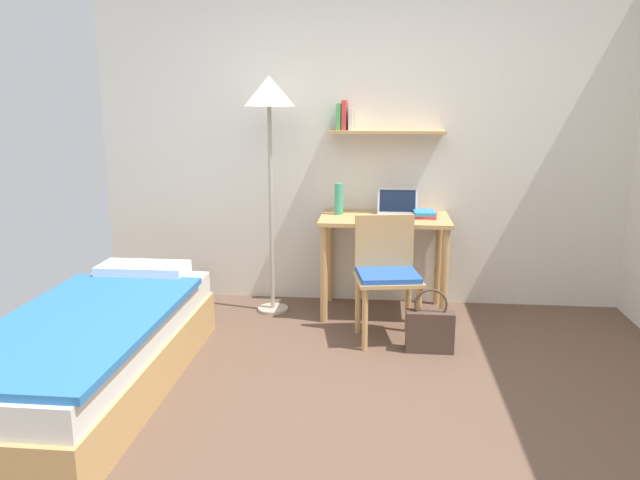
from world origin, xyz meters
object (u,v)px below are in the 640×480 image
(standing_lamp, at_px, (269,106))
(water_bottle, at_px, (339,199))
(laptop, at_px, (397,208))
(bed, at_px, (93,351))
(book_stack, at_px, (424,214))
(desk_chair, at_px, (387,271))
(desk, at_px, (384,236))
(handbag, at_px, (430,330))

(standing_lamp, bearing_deg, water_bottle, 12.54)
(standing_lamp, relative_size, laptop, 5.77)
(bed, bearing_deg, book_stack, 38.05)
(desk_chair, distance_m, laptop, 0.69)
(bed, xyz_separation_m, desk, (1.65, 1.50, 0.38))
(desk_chair, xyz_separation_m, book_stack, (0.28, 0.55, 0.30))
(book_stack, bearing_deg, laptop, 167.05)
(standing_lamp, xyz_separation_m, water_bottle, (0.51, 0.11, -0.70))
(bed, bearing_deg, desk, 42.25)
(bed, height_order, desk, desk)
(standing_lamp, bearing_deg, book_stack, 3.58)
(desk, relative_size, laptop, 3.13)
(water_bottle, height_order, book_stack, water_bottle)
(handbag, bearing_deg, standing_lamp, 149.54)
(desk, height_order, desk_chair, desk_chair)
(laptop, height_order, book_stack, laptop)
(desk_chair, distance_m, book_stack, 0.69)
(book_stack, xyz_separation_m, handbag, (0.01, -0.77, -0.64))
(water_bottle, distance_m, handbag, 1.28)
(desk, height_order, water_bottle, water_bottle)
(bed, distance_m, desk_chair, 1.94)
(standing_lamp, height_order, book_stack, standing_lamp)
(desk, bearing_deg, standing_lamp, -177.02)
(desk, height_order, handbag, desk)
(standing_lamp, height_order, water_bottle, standing_lamp)
(desk_chair, xyz_separation_m, laptop, (0.08, 0.60, 0.33))
(book_stack, bearing_deg, desk_chair, -117.21)
(desk, height_order, laptop, laptop)
(water_bottle, bearing_deg, bed, -129.53)
(laptop, height_order, water_bottle, water_bottle)
(bed, bearing_deg, handbag, 21.19)
(laptop, relative_size, water_bottle, 1.30)
(bed, distance_m, laptop, 2.42)
(desk, bearing_deg, laptop, 37.85)
(laptop, bearing_deg, standing_lamp, -172.90)
(standing_lamp, relative_size, book_stack, 7.25)
(desk, bearing_deg, water_bottle, 169.01)
(desk_chair, bearing_deg, standing_lamp, 151.74)
(desk_chair, xyz_separation_m, handbag, (0.29, -0.22, -0.34))
(desk, bearing_deg, bed, -137.75)
(laptop, distance_m, water_bottle, 0.46)
(desk_chair, height_order, handbag, desk_chair)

